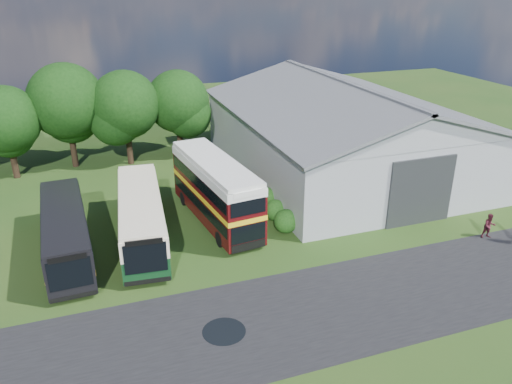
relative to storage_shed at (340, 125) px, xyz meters
name	(u,v)px	position (x,y,z in m)	size (l,w,h in m)	color
ground	(235,293)	(-15.00, -15.98, -4.17)	(120.00, 120.00, 0.00)	#1D3E13
asphalt_road	(306,313)	(-12.00, -18.98, -4.17)	(60.00, 8.00, 0.02)	black
puddle	(224,332)	(-16.50, -18.98, -4.17)	(2.20, 2.20, 0.01)	black
storage_shed	(340,125)	(0.00, 0.00, 0.00)	(18.80, 24.80, 8.15)	gray
tree_left_b	(6,120)	(-28.00, 7.52, 1.09)	(5.78, 5.78, 8.16)	black
tree_mid	(66,101)	(-23.00, 8.82, 2.02)	(6.80, 6.80, 9.60)	black
tree_right_a	(125,105)	(-18.00, 7.82, 1.52)	(6.26, 6.26, 8.83)	black
tree_right_b	(178,101)	(-13.00, 8.62, 1.27)	(5.98, 5.98, 8.45)	black
shrub_front	(286,231)	(-9.40, -9.98, -4.17)	(1.70, 1.70, 1.70)	#194714
shrub_mid	(275,219)	(-9.40, -7.98, -4.17)	(1.60, 1.60, 1.60)	#194714
shrub_back	(266,208)	(-9.40, -5.98, -4.17)	(1.80, 1.80, 1.80)	#194714
bus_green_single	(141,217)	(-18.98, -7.96, -2.41)	(3.82, 12.15, 3.30)	black
bus_maroon_double	(216,191)	(-13.53, -6.76, -1.83)	(4.06, 11.15, 4.69)	black
bus_dark_single	(66,232)	(-23.75, -8.40, -2.51)	(3.09, 11.40, 3.12)	black
visitor_b	(489,226)	(3.21, -15.50, -3.29)	(0.85, 0.66, 1.76)	#451621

